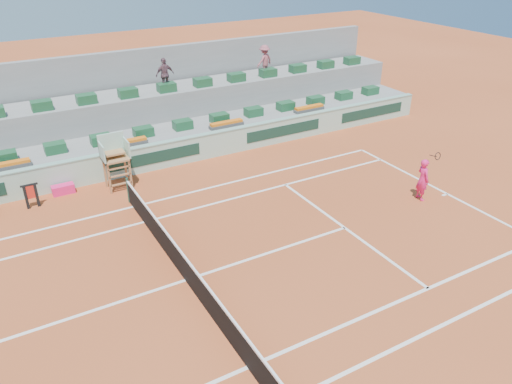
{
  "coord_description": "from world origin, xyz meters",
  "views": [
    {
      "loc": [
        -4.34,
        -12.18,
        9.85
      ],
      "look_at": [
        4.0,
        2.5,
        1.0
      ],
      "focal_mm": 35.0,
      "sensor_mm": 36.0,
      "label": 1
    }
  ],
  "objects": [
    {
      "name": "tennis_player",
      "position": [
        10.55,
        0.28,
        0.9
      ],
      "size": [
        0.55,
        0.92,
        2.28
      ],
      "color": "#FF2173",
      "rests_on": "ground"
    },
    {
      "name": "tennis_net",
      "position": [
        0.0,
        0.0,
        0.53
      ],
      "size": [
        0.1,
        11.97,
        1.1
      ],
      "color": "black",
      "rests_on": "ground"
    },
    {
      "name": "ground",
      "position": [
        0.0,
        0.0,
        0.0
      ],
      "size": [
        90.0,
        90.0,
        0.0
      ],
      "primitive_type": "plane",
      "color": "#A4431F",
      "rests_on": "ground"
    },
    {
      "name": "seating_tier_lower",
      "position": [
        0.0,
        10.7,
        0.6
      ],
      "size": [
        36.0,
        4.0,
        1.2
      ],
      "primitive_type": "cube",
      "color": "gray",
      "rests_on": "ground"
    },
    {
      "name": "seat_row_lower",
      "position": [
        0.0,
        9.8,
        1.42
      ],
      "size": [
        32.9,
        0.6,
        0.44
      ],
      "color": "#1A4F2C",
      "rests_on": "seating_tier_lower"
    },
    {
      "name": "towel_rack",
      "position": [
        -3.48,
        7.42,
        0.6
      ],
      "size": [
        0.65,
        0.11,
        1.03
      ],
      "color": "black",
      "rests_on": "ground"
    },
    {
      "name": "flower_planters",
      "position": [
        -1.5,
        9.0,
        1.33
      ],
      "size": [
        26.8,
        0.36,
        0.28
      ],
      "color": "#484848",
      "rests_on": "seating_tier_lower"
    },
    {
      "name": "court_lines",
      "position": [
        0.0,
        0.0,
        0.01
      ],
      "size": [
        23.89,
        11.09,
        0.01
      ],
      "color": "white",
      "rests_on": "ground"
    },
    {
      "name": "player_bag",
      "position": [
        -2.19,
        8.06,
        0.2
      ],
      "size": [
        0.9,
        0.4,
        0.4
      ],
      "primitive_type": "cube",
      "color": "#FF2173",
      "rests_on": "ground"
    },
    {
      "name": "stadium_back_wall",
      "position": [
        0.0,
        13.9,
        2.2
      ],
      "size": [
        36.0,
        0.4,
        4.4
      ],
      "primitive_type": "cube",
      "color": "gray",
      "rests_on": "ground"
    },
    {
      "name": "advertising_hoarding",
      "position": [
        0.02,
        8.5,
        0.63
      ],
      "size": [
        36.0,
        0.34,
        1.26
      ],
      "color": "#A3CDB6",
      "rests_on": "ground"
    },
    {
      "name": "umpire_chair",
      "position": [
        0.0,
        7.5,
        1.54
      ],
      "size": [
        1.1,
        0.9,
        2.4
      ],
      "color": "#A0693C",
      "rests_on": "ground"
    },
    {
      "name": "spectator_mid",
      "position": [
        4.02,
        11.85,
        3.43
      ],
      "size": [
        1.01,
        0.5,
        1.67
      ],
      "primitive_type": "imported",
      "rotation": [
        0.0,
        0.0,
        3.24
      ],
      "color": "#6A4751",
      "rests_on": "seating_tier_upper"
    },
    {
      "name": "seat_row_upper",
      "position": [
        0.0,
        11.7,
        2.82
      ],
      "size": [
        32.9,
        0.6,
        0.44
      ],
      "color": "#1A4F2C",
      "rests_on": "seating_tier_upper"
    },
    {
      "name": "seating_tier_upper",
      "position": [
        0.0,
        12.3,
        1.3
      ],
      "size": [
        36.0,
        2.4,
        2.6
      ],
      "primitive_type": "cube",
      "color": "gray",
      "rests_on": "ground"
    },
    {
      "name": "spectator_right",
      "position": [
        9.93,
        11.98,
        3.45
      ],
      "size": [
        1.24,
        0.96,
        1.7
      ],
      "primitive_type": "imported",
      "rotation": [
        0.0,
        0.0,
        3.48
      ],
      "color": "#9D4E58",
      "rests_on": "seating_tier_upper"
    }
  ]
}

